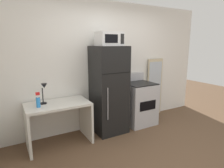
{
  "coord_description": "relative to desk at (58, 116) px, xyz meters",
  "views": [
    {
      "loc": [
        -1.95,
        -1.9,
        1.75
      ],
      "look_at": [
        -0.23,
        1.1,
        1.03
      ],
      "focal_mm": 30.81,
      "sensor_mm": 36.0,
      "label": 1
    }
  ],
  "objects": [
    {
      "name": "oven_range",
      "position": [
        1.78,
        0.02,
        -0.05
      ],
      "size": [
        0.65,
        0.61,
        1.1
      ],
      "color": "#B7B7BC",
      "rests_on": "ground"
    },
    {
      "name": "microwave",
      "position": [
        1.02,
        -0.01,
        1.33
      ],
      "size": [
        0.46,
        0.35,
        0.26
      ],
      "color": "silver",
      "rests_on": "refrigerator"
    },
    {
      "name": "ground_plane",
      "position": [
        1.19,
        -1.31,
        -0.52
      ],
      "size": [
        12.0,
        12.0,
        0.0
      ],
      "primitive_type": "plane",
      "color": "brown"
    },
    {
      "name": "desk",
      "position": [
        0.0,
        0.0,
        0.0
      ],
      "size": [
        1.07,
        0.63,
        0.75
      ],
      "color": "silver",
      "rests_on": "ground"
    },
    {
      "name": "refrigerator",
      "position": [
        1.02,
        0.02,
        0.34
      ],
      "size": [
        0.61,
        0.63,
        1.71
      ],
      "color": "black",
      "rests_on": "ground"
    },
    {
      "name": "spray_bottle",
      "position": [
        -0.32,
        -0.06,
        0.33
      ],
      "size": [
        0.06,
        0.06,
        0.25
      ],
      "color": "#2D8CEA",
      "rests_on": "desk"
    },
    {
      "name": "leaning_mirror",
      "position": [
        2.45,
        0.27,
        0.18
      ],
      "size": [
        0.44,
        0.03,
        1.4
      ],
      "color": "#C6B793",
      "rests_on": "ground"
    },
    {
      "name": "wall_back_white",
      "position": [
        1.19,
        0.39,
        0.78
      ],
      "size": [
        5.0,
        0.1,
        2.6
      ],
      "primitive_type": "cube",
      "color": "white",
      "rests_on": "ground"
    },
    {
      "name": "desk_lamp",
      "position": [
        -0.2,
        0.07,
        0.47
      ],
      "size": [
        0.14,
        0.12,
        0.35
      ],
      "color": "black",
      "rests_on": "desk"
    }
  ]
}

